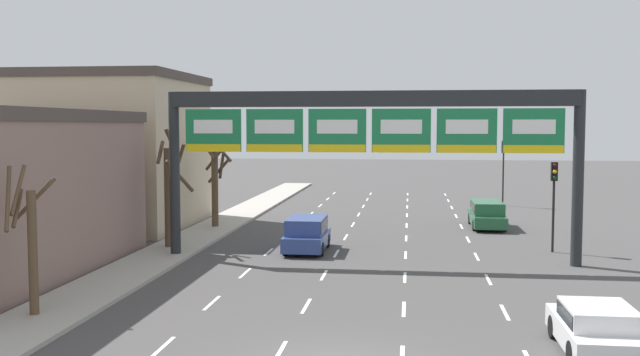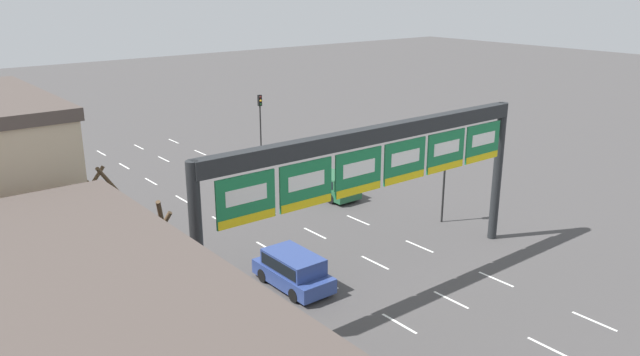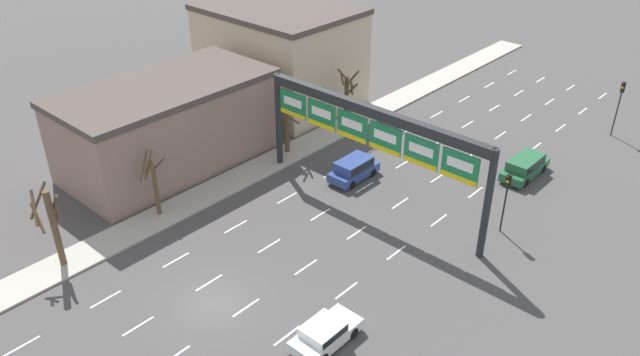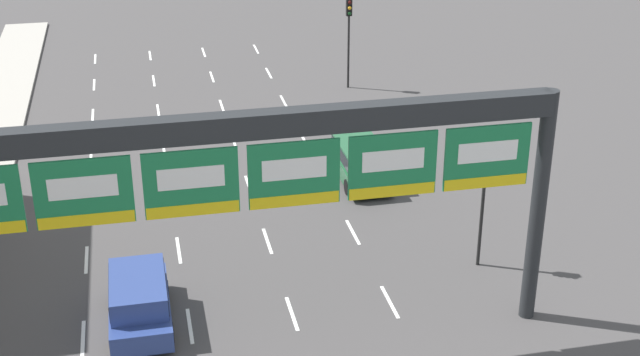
{
  "view_description": "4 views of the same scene",
  "coord_description": "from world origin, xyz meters",
  "px_view_note": "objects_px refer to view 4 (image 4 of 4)",
  "views": [
    {
      "loc": [
        1.8,
        -17.58,
        6.15
      ],
      "look_at": [
        -1.8,
        10.94,
        4.01
      ],
      "focal_mm": 40.0,
      "sensor_mm": 36.0,
      "label": 1
    },
    {
      "loc": [
        -18.62,
        -5.07,
        13.68
      ],
      "look_at": [
        -0.82,
        17.41,
        4.68
      ],
      "focal_mm": 35.0,
      "sensor_mm": 36.0,
      "label": 2
    },
    {
      "loc": [
        22.93,
        -16.21,
        24.35
      ],
      "look_at": [
        0.6,
        8.47,
        4.96
      ],
      "focal_mm": 35.0,
      "sensor_mm": 36.0,
      "label": 3
    },
    {
      "loc": [
        -2.63,
        -8.03,
        16.07
      ],
      "look_at": [
        3.0,
        17.93,
        3.85
      ],
      "focal_mm": 50.0,
      "sensor_mm": 36.0,
      "label": 4
    }
  ],
  "objects_px": {
    "traffic_light_near_gantry": "(349,25)",
    "suv_green": "(360,159)",
    "sign_gantry": "(242,167)",
    "traffic_light_mid_block": "(484,185)",
    "suv_blue": "(139,298)"
  },
  "relations": [
    {
      "from": "traffic_light_near_gantry",
      "to": "traffic_light_mid_block",
      "type": "distance_m",
      "value": 19.86
    },
    {
      "from": "traffic_light_near_gantry",
      "to": "suv_green",
      "type": "bearing_deg",
      "value": -101.59
    },
    {
      "from": "suv_green",
      "to": "traffic_light_mid_block",
      "type": "height_order",
      "value": "traffic_light_mid_block"
    },
    {
      "from": "sign_gantry",
      "to": "suv_blue",
      "type": "bearing_deg",
      "value": 144.81
    },
    {
      "from": "sign_gantry",
      "to": "suv_green",
      "type": "relative_size",
      "value": 3.79
    },
    {
      "from": "traffic_light_near_gantry",
      "to": "suv_blue",
      "type": "bearing_deg",
      "value": -119.67
    },
    {
      "from": "suv_green",
      "to": "suv_blue",
      "type": "relative_size",
      "value": 1.16
    },
    {
      "from": "sign_gantry",
      "to": "traffic_light_mid_block",
      "type": "bearing_deg",
      "value": 21.44
    },
    {
      "from": "suv_blue",
      "to": "traffic_light_mid_block",
      "type": "xyz_separation_m",
      "value": [
        11.85,
        1.2,
        2.21
      ]
    },
    {
      "from": "sign_gantry",
      "to": "suv_blue",
      "type": "distance_m",
      "value": 6.48
    },
    {
      "from": "sign_gantry",
      "to": "traffic_light_mid_block",
      "type": "height_order",
      "value": "sign_gantry"
    },
    {
      "from": "traffic_light_near_gantry",
      "to": "traffic_light_mid_block",
      "type": "bearing_deg",
      "value": -90.4
    },
    {
      "from": "traffic_light_near_gantry",
      "to": "traffic_light_mid_block",
      "type": "xyz_separation_m",
      "value": [
        -0.14,
        -19.86,
        -0.38
      ]
    },
    {
      "from": "suv_blue",
      "to": "traffic_light_near_gantry",
      "type": "relative_size",
      "value": 0.85
    },
    {
      "from": "suv_green",
      "to": "traffic_light_mid_block",
      "type": "relative_size",
      "value": 1.12
    }
  ]
}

